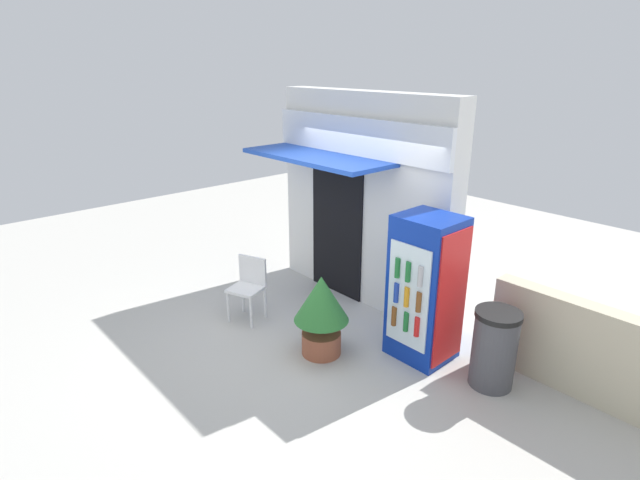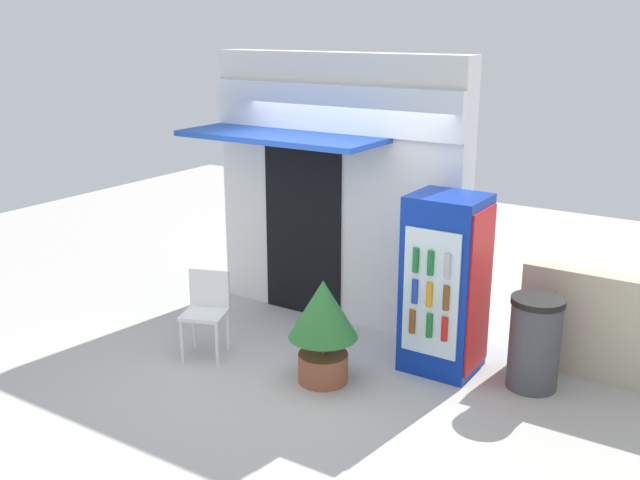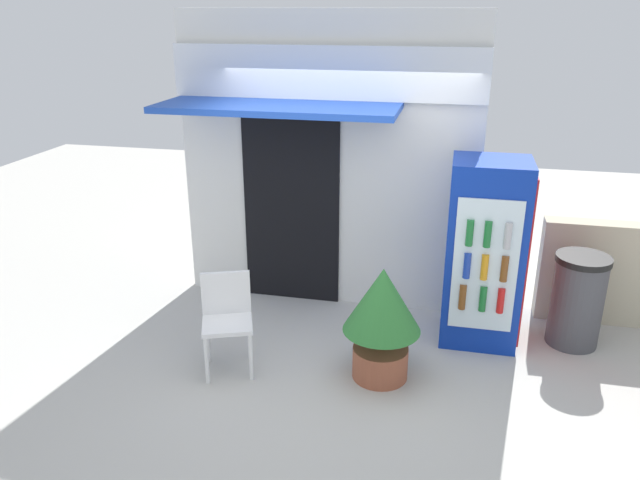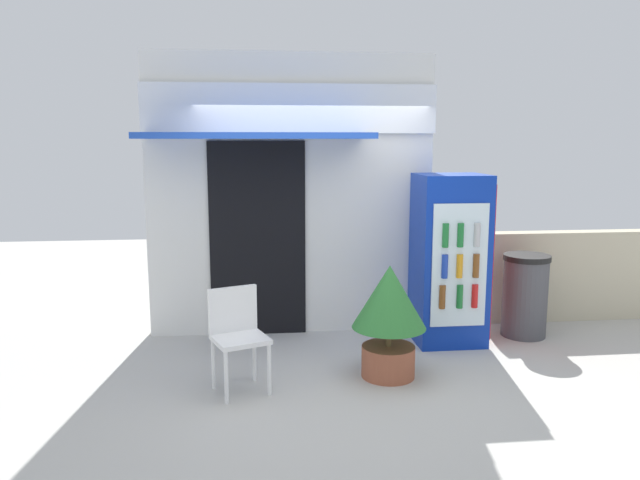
% 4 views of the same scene
% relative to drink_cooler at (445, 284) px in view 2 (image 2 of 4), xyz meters
% --- Properties ---
extents(ground, '(16.00, 16.00, 0.00)m').
position_rel_drink_cooler_xyz_m(ground, '(-1.41, -0.78, -0.90)').
color(ground, beige).
extents(storefront_building, '(3.12, 1.22, 3.06)m').
position_rel_drink_cooler_xyz_m(storefront_building, '(-1.66, 0.62, 0.68)').
color(storefront_building, silver).
rests_on(storefront_building, ground).
extents(drink_cooler, '(0.73, 0.70, 1.79)m').
position_rel_drink_cooler_xyz_m(drink_cooler, '(0.00, 0.00, 0.00)').
color(drink_cooler, '#0C2D9E').
rests_on(drink_cooler, ground).
extents(plastic_chair, '(0.55, 0.53, 0.89)m').
position_rel_drink_cooler_xyz_m(plastic_chair, '(-2.21, -1.03, -0.37)').
color(plastic_chair, white).
rests_on(plastic_chair, ground).
extents(potted_plant_near_shop, '(0.67, 0.67, 1.04)m').
position_rel_drink_cooler_xyz_m(potted_plant_near_shop, '(-0.85, -0.90, -0.27)').
color(potted_plant_near_shop, '#995138').
rests_on(potted_plant_near_shop, ground).
extents(trash_bin, '(0.50, 0.50, 0.91)m').
position_rel_drink_cooler_xyz_m(trash_bin, '(0.89, 0.09, -0.44)').
color(trash_bin, '#47474C').
rests_on(trash_bin, ground).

